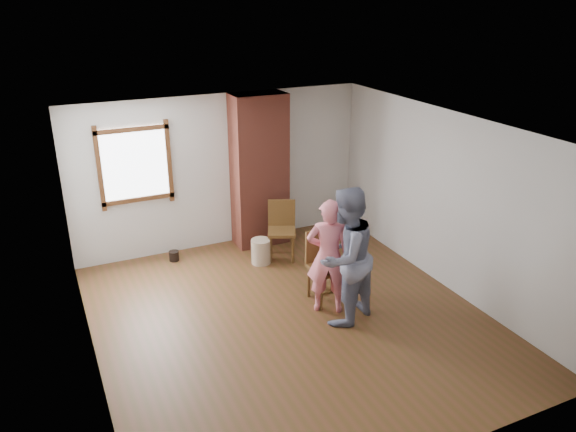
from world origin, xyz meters
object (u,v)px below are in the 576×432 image
object	(u,v)px
stoneware_crock	(261,251)
person_pink	(328,256)
dining_chair_left	(282,226)
dining_chair_right	(325,262)
side_table	(322,266)
man	(345,257)

from	to	relation	value
stoneware_crock	person_pink	xyz separation A→B (m)	(0.28, -1.71, 0.61)
dining_chair_left	dining_chair_right	world-z (taller)	dining_chair_right
dining_chair_left	side_table	world-z (taller)	dining_chair_left
stoneware_crock	dining_chair_left	size ratio (longest dim) A/B	0.43
side_table	person_pink	distance (m)	0.67
person_pink	stoneware_crock	bearing A→B (deg)	-50.70
dining_chair_right	side_table	world-z (taller)	dining_chair_right
side_table	person_pink	size ratio (longest dim) A/B	0.37
dining_chair_right	man	size ratio (longest dim) A/B	0.54
dining_chair_left	man	xyz separation A→B (m)	(-0.06, -2.12, 0.40)
side_table	person_pink	bearing A→B (deg)	-109.86
dining_chair_left	side_table	bearing A→B (deg)	-63.55
man	stoneware_crock	bearing A→B (deg)	-103.90
dining_chair_left	dining_chair_right	xyz separation A→B (m)	(-0.01, -1.49, 0.04)
man	person_pink	bearing A→B (deg)	-101.19
stoneware_crock	side_table	world-z (taller)	side_table
dining_chair_left	man	distance (m)	2.15
dining_chair_right	man	world-z (taller)	man
side_table	man	size ratio (longest dim) A/B	0.32
side_table	man	distance (m)	0.98
dining_chair_left	person_pink	size ratio (longest dim) A/B	0.59
stoneware_crock	side_table	xyz separation A→B (m)	(0.46, -1.22, 0.20)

